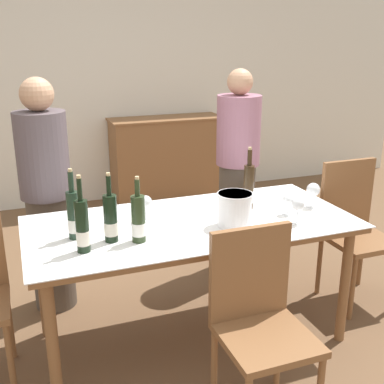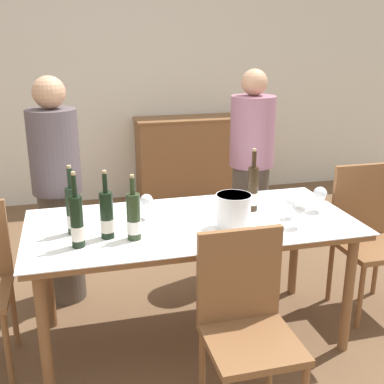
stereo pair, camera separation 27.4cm
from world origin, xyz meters
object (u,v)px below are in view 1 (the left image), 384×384
object	(u,v)px
wine_bottle_2	(111,219)
wine_glass_1	(313,190)
wine_bottle_4	(82,227)
chair_right_end	(353,223)
dining_table	(192,233)
wine_bottle_3	(138,220)
person_guest_left	(237,174)
wine_glass_2	(298,205)
chair_near_front	(259,313)
sideboard_cabinet	(167,159)
wine_glass_3	(288,201)
ice_bucket	(235,209)
wine_bottle_0	(249,188)
wine_glass_0	(146,203)
person_host	(47,198)
wine_bottle_1	(74,215)

from	to	relation	value
wine_bottle_2	wine_glass_1	bearing A→B (deg)	3.58
wine_bottle_4	chair_right_end	bearing A→B (deg)	8.55
dining_table	wine_bottle_2	distance (m)	0.54
wine_bottle_3	person_guest_left	size ratio (longest dim) A/B	0.22
wine_bottle_4	wine_glass_2	size ratio (longest dim) A/B	2.58
wine_bottle_4	chair_near_front	bearing A→B (deg)	-32.89
sideboard_cabinet	wine_bottle_4	xyz separation A→B (m)	(-1.34, -2.84, 0.43)
sideboard_cabinet	wine_glass_2	world-z (taller)	sideboard_cabinet
wine_glass_2	wine_glass_3	size ratio (longest dim) A/B	1.19
chair_near_front	ice_bucket	bearing A→B (deg)	77.89
sideboard_cabinet	wine_glass_3	world-z (taller)	sideboard_cabinet
wine_bottle_0	wine_glass_2	world-z (taller)	wine_bottle_0
wine_glass_1	wine_glass_3	bearing A→B (deg)	-163.37
wine_glass_0	wine_glass_1	size ratio (longest dim) A/B	0.97
wine_bottle_0	sideboard_cabinet	bearing A→B (deg)	83.63
ice_bucket	wine_bottle_4	xyz separation A→B (m)	(-0.85, -0.04, 0.03)
wine_glass_3	person_guest_left	bearing A→B (deg)	84.38
wine_bottle_2	wine_bottle_3	bearing A→B (deg)	-21.69
dining_table	wine_bottle_3	bearing A→B (deg)	-155.15
person_host	dining_table	bearing A→B (deg)	-43.07
wine_bottle_1	person_host	bearing A→B (deg)	97.10
wine_glass_2	chair_near_front	size ratio (longest dim) A/B	0.16
wine_glass_3	chair_near_front	xyz separation A→B (m)	(-0.49, -0.57, -0.33)
wine_bottle_1	wine_glass_2	world-z (taller)	wine_bottle_1
chair_right_end	person_guest_left	bearing A→B (deg)	130.23
wine_glass_0	chair_near_front	xyz separation A→B (m)	(0.33, -0.78, -0.35)
wine_glass_2	wine_bottle_3	bearing A→B (deg)	175.22
wine_glass_2	wine_bottle_0	bearing A→B (deg)	113.65
dining_table	wine_glass_2	xyz separation A→B (m)	(0.55, -0.24, 0.18)
wine_bottle_2	wine_bottle_3	distance (m)	0.14
wine_bottle_1	chair_near_front	size ratio (longest dim) A/B	0.41
dining_table	person_guest_left	bearing A→B (deg)	49.32
wine_bottle_1	wine_glass_0	size ratio (longest dim) A/B	2.50
wine_glass_3	chair_near_front	distance (m)	0.82
wine_glass_1	chair_right_end	xyz separation A→B (m)	(0.44, 0.12, -0.32)
ice_bucket	wine_glass_2	distance (m)	0.37
wine_bottle_2	chair_right_end	world-z (taller)	wine_bottle_2
wine_glass_0	wine_glass_2	size ratio (longest dim) A/B	1.00
sideboard_cabinet	wine_bottle_1	xyz separation A→B (m)	(-1.36, -2.66, 0.43)
sideboard_cabinet	wine_glass_2	xyz separation A→B (m)	(-0.14, -2.89, 0.41)
wine_bottle_1	wine_bottle_4	xyz separation A→B (m)	(0.02, -0.19, 0.00)
wine_glass_0	wine_glass_1	xyz separation A→B (m)	(1.04, -0.14, 0.00)
wine_bottle_2	wine_glass_1	xyz separation A→B (m)	(1.29, 0.08, -0.01)
wine_bottle_0	chair_right_end	bearing A→B (deg)	0.16
wine_bottle_4	wine_bottle_0	bearing A→B (deg)	14.93
sideboard_cabinet	wine_bottle_4	bearing A→B (deg)	-115.29
ice_bucket	person_guest_left	distance (m)	1.04
wine_bottle_3	wine_glass_1	distance (m)	1.17
dining_table	sideboard_cabinet	bearing A→B (deg)	75.33
person_guest_left	wine_bottle_2	bearing A→B (deg)	-142.58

